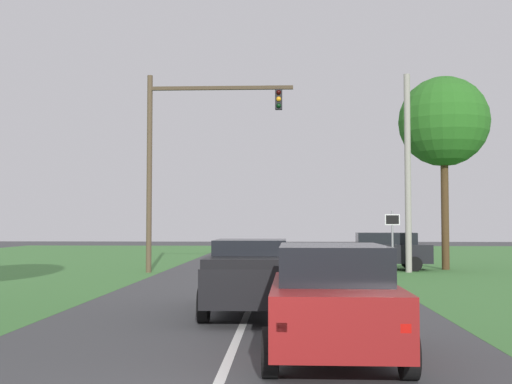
{
  "coord_description": "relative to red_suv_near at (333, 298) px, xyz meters",
  "views": [
    {
      "loc": [
        0.9,
        -7.24,
        2.19
      ],
      "look_at": [
        -0.22,
        18.92,
        3.45
      ],
      "focal_mm": 46.24,
      "sensor_mm": 36.0,
      "label": 1
    }
  ],
  "objects": [
    {
      "name": "ground_plane",
      "position": [
        -1.69,
        8.87,
        -0.97
      ],
      "size": [
        120.0,
        120.0,
        0.0
      ],
      "primitive_type": "plane",
      "color": "#424244"
    },
    {
      "name": "red_suv_near",
      "position": [
        0.0,
        0.0,
        0.0
      ],
      "size": [
        2.22,
        4.43,
        1.84
      ],
      "color": "maroon",
      "rests_on": "ground_plane"
    },
    {
      "name": "pickup_truck_lead",
      "position": [
        -1.6,
        5.25,
        -0.02
      ],
      "size": [
        2.19,
        5.45,
        1.8
      ],
      "color": "black",
      "rests_on": "ground_plane"
    },
    {
      "name": "traffic_light",
      "position": [
        -5.36,
        18.48,
        4.76
      ],
      "size": [
        6.6,
        0.4,
        8.9
      ],
      "color": "brown",
      "rests_on": "ground_plane"
    },
    {
      "name": "keep_moving_sign",
      "position": [
        3.6,
        16.11,
        0.75
      ],
      "size": [
        0.6,
        0.09,
        2.7
      ],
      "color": "gray",
      "rests_on": "ground_plane"
    },
    {
      "name": "oak_tree_right",
      "position": [
        6.88,
        20.93,
        6.09
      ],
      "size": [
        4.32,
        4.32,
        9.26
      ],
      "color": "#4C351E",
      "rests_on": "ground_plane"
    },
    {
      "name": "crossing_suv_far",
      "position": [
        3.84,
        20.62,
        -0.04
      ],
      "size": [
        4.58,
        2.17,
        1.76
      ],
      "color": "black",
      "rests_on": "ground_plane"
    },
    {
      "name": "utility_pole_right",
      "position": [
        4.79,
        19.04,
        3.52
      ],
      "size": [
        0.28,
        0.28,
        8.98
      ],
      "primitive_type": "cylinder",
      "color": "#9E998E",
      "rests_on": "ground_plane"
    }
  ]
}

